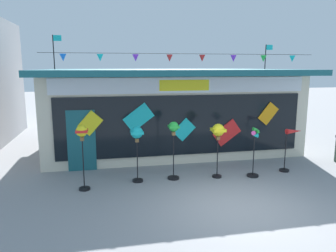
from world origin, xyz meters
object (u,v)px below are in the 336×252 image
at_px(wind_spinner_far_left, 82,140).
at_px(wind_spinner_center_left, 174,137).
at_px(wind_spinner_center_right, 218,134).
at_px(wind_spinner_far_right, 291,142).
at_px(wind_spinner_right, 254,150).
at_px(wind_spinner_left, 137,138).
at_px(kite_shop_building, 167,107).

xyz_separation_m(wind_spinner_far_left, wind_spinner_center_left, (2.61, 0.36, -0.11)).
xyz_separation_m(wind_spinner_center_right, wind_spinner_far_right, (2.53, 0.11, -0.42)).
relative_size(wind_spinner_center_right, wind_spinner_right, 1.06).
relative_size(wind_spinner_far_left, wind_spinner_left, 1.09).
distance_m(wind_spinner_far_left, wind_spinner_center_right, 3.96).
height_order(wind_spinner_left, wind_spinner_far_right, wind_spinner_left).
height_order(kite_shop_building, wind_spinner_far_right, kite_shop_building).
height_order(wind_spinner_far_left, wind_spinner_center_right, wind_spinner_far_left).
bearing_deg(wind_spinner_center_left, wind_spinner_left, -179.38).
bearing_deg(wind_spinner_left, wind_spinner_far_left, -166.93).
bearing_deg(kite_shop_building, wind_spinner_left, -112.31).
relative_size(wind_spinner_center_left, wind_spinner_right, 1.12).
bearing_deg(wind_spinner_left, wind_spinner_center_right, -2.89).
relative_size(wind_spinner_left, wind_spinner_center_left, 0.94).
height_order(wind_spinner_left, wind_spinner_right, wind_spinner_left).
bearing_deg(wind_spinner_center_left, wind_spinner_far_right, -0.33).
distance_m(kite_shop_building, wind_spinner_right, 4.99).
bearing_deg(wind_spinner_center_right, wind_spinner_center_left, 174.26).
xyz_separation_m(wind_spinner_center_left, wind_spinner_center_right, (1.34, -0.13, 0.07)).
xyz_separation_m(kite_shop_building, wind_spinner_right, (1.79, -4.59, -0.78)).
height_order(wind_spinner_center_right, wind_spinner_far_right, wind_spinner_center_right).
distance_m(wind_spinner_left, wind_spinner_far_right, 4.98).
height_order(kite_shop_building, wind_spinner_far_left, kite_shop_building).
distance_m(wind_spinner_left, wind_spinner_right, 3.59).
bearing_deg(wind_spinner_center_right, kite_shop_building, 98.66).
bearing_deg(kite_shop_building, wind_spinner_center_left, -98.89).
height_order(wind_spinner_far_left, wind_spinner_right, wind_spinner_far_left).
relative_size(wind_spinner_left, wind_spinner_right, 1.06).
bearing_deg(wind_spinner_center_left, wind_spinner_right, -7.29).
bearing_deg(wind_spinner_far_left, wind_spinner_right, 0.56).
relative_size(wind_spinner_right, wind_spinner_far_right, 1.12).
xyz_separation_m(wind_spinner_left, wind_spinner_center_left, (1.09, 0.01, -0.02)).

